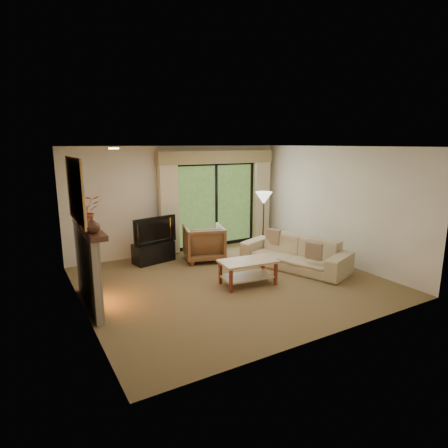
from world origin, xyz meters
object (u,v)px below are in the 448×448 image
media_console (154,252)px  coffee_table (248,272)px  armchair (204,243)px  sofa (295,253)px

media_console → coffee_table: bearing=-75.3°
media_console → armchair: bearing=-33.4°
armchair → sofa: bearing=150.2°
media_console → armchair: size_ratio=1.02×
coffee_table → armchair: bearing=96.9°
coffee_table → media_console: bearing=122.1°
media_console → coffee_table: (1.09, -2.23, 0.01)m
sofa → coffee_table: bearing=-98.2°
media_console → coffee_table: 2.49m
armchair → coffee_table: bearing=107.0°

